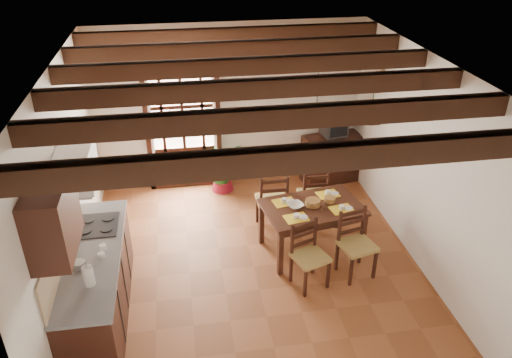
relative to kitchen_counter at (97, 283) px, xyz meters
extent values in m
plane|color=brown|center=(1.96, 0.60, -0.47)|extent=(5.00, 5.00, 0.00)
cube|color=silver|center=(1.96, 3.10, 0.93)|extent=(4.50, 0.02, 2.80)
cube|color=silver|center=(1.96, -1.90, 0.93)|extent=(4.50, 0.02, 2.80)
cube|color=silver|center=(-0.29, 0.60, 0.93)|extent=(0.02, 5.00, 2.80)
cube|color=silver|center=(4.21, 0.60, 0.93)|extent=(0.02, 5.00, 2.80)
cube|color=white|center=(1.96, 0.60, 2.33)|extent=(4.50, 5.00, 0.02)
cube|color=black|center=(1.96, -1.50, 2.22)|extent=(4.50, 0.14, 0.20)
cube|color=black|center=(1.96, -0.66, 2.22)|extent=(4.50, 0.14, 0.20)
cube|color=black|center=(1.96, 0.18, 2.22)|extent=(4.50, 0.14, 0.20)
cube|color=black|center=(1.96, 1.02, 2.22)|extent=(4.50, 0.14, 0.20)
cube|color=black|center=(1.96, 1.86, 2.22)|extent=(4.50, 0.14, 0.20)
cube|color=black|center=(1.96, 2.70, 2.22)|extent=(4.50, 0.14, 0.20)
cube|color=white|center=(1.16, 3.09, 0.63)|extent=(1.01, 0.02, 2.11)
cube|color=black|center=(1.16, 3.04, 1.77)|extent=(1.26, 0.10, 0.08)
cube|color=black|center=(0.57, 3.04, 0.63)|extent=(0.08, 0.10, 2.28)
cube|color=black|center=(1.75, 3.04, 0.63)|extent=(0.08, 0.10, 2.28)
cube|color=black|center=(1.16, 3.02, 0.63)|extent=(1.01, 0.03, 2.02)
cube|color=black|center=(0.01, 0.00, -0.03)|extent=(0.60, 2.20, 0.88)
cube|color=slate|center=(0.01, 0.00, 0.43)|extent=(0.64, 2.25, 0.04)
cube|color=tan|center=(-0.28, 0.00, 0.66)|extent=(0.02, 2.20, 0.50)
cube|color=black|center=(-0.12, -0.70, 1.38)|extent=(0.35, 0.80, 0.70)
cube|color=white|center=(-0.09, 0.55, 1.28)|extent=(0.38, 0.60, 0.50)
cube|color=silver|center=(-0.09, 0.55, 1.01)|extent=(0.32, 0.55, 0.04)
cube|color=black|center=(0.01, 0.55, 0.45)|extent=(0.50, 0.55, 0.02)
cylinder|color=white|center=(0.06, -0.55, 0.56)|extent=(0.11, 0.11, 0.24)
cylinder|color=silver|center=(-0.09, -0.25, 0.48)|extent=(0.14, 0.14, 0.10)
cube|color=#3A1D13|center=(2.83, 0.86, 0.23)|extent=(1.47, 1.08, 0.05)
cube|color=#3A1D13|center=(2.83, 0.86, 0.16)|extent=(1.32, 0.97, 0.10)
cube|color=#3A1D13|center=(3.37, 1.34, -0.13)|extent=(0.08, 0.08, 0.68)
cube|color=#3A1D13|center=(2.16, 1.13, -0.13)|extent=(0.08, 0.08, 0.68)
cube|color=#3A1D13|center=(3.50, 0.60, -0.13)|extent=(0.08, 0.08, 0.68)
cube|color=#3A1D13|center=(2.28, 0.39, -0.13)|extent=(0.08, 0.08, 0.68)
cube|color=#A68B46|center=(2.61, 0.12, -0.03)|extent=(0.52, 0.51, 0.05)
cube|color=black|center=(2.56, 0.27, 0.19)|extent=(0.40, 0.17, 0.45)
cube|color=black|center=(2.61, 0.12, -0.25)|extent=(0.50, 0.48, 0.44)
cube|color=#A68B46|center=(3.28, 0.23, -0.01)|extent=(0.52, 0.50, 0.05)
cube|color=black|center=(3.23, 0.40, 0.22)|extent=(0.43, 0.14, 0.47)
cube|color=black|center=(3.28, 0.23, -0.24)|extent=(0.49, 0.48, 0.46)
cube|color=#A68B46|center=(2.38, 1.50, 0.01)|extent=(0.45, 0.43, 0.05)
cube|color=black|center=(2.38, 1.32, 0.25)|extent=(0.45, 0.04, 0.49)
cube|color=black|center=(2.38, 1.50, -0.23)|extent=(0.43, 0.41, 0.48)
cube|color=#A68B46|center=(3.04, 1.61, -0.02)|extent=(0.42, 0.40, 0.05)
cube|color=black|center=(3.04, 1.44, 0.21)|extent=(0.42, 0.04, 0.46)
cube|color=black|center=(3.04, 1.61, -0.25)|extent=(0.40, 0.38, 0.45)
cube|color=yellow|center=(2.49, 0.65, 0.23)|extent=(0.31, 0.23, 0.01)
cube|color=yellow|center=(3.16, 0.65, 0.23)|extent=(0.31, 0.23, 0.01)
cube|color=yellow|center=(2.49, 1.08, 0.23)|extent=(0.31, 0.23, 0.01)
cube|color=yellow|center=(3.16, 1.08, 0.23)|extent=(0.31, 0.23, 0.01)
cylinder|color=olive|center=(2.83, 0.86, 0.28)|extent=(0.21, 0.21, 0.09)
imported|color=white|center=(2.58, 0.87, 0.28)|extent=(0.27, 0.27, 0.05)
cube|color=black|center=(3.71, 2.83, -0.04)|extent=(1.08, 0.63, 0.86)
cube|color=black|center=(3.71, 2.83, 0.58)|extent=(0.45, 0.42, 0.34)
cube|color=black|center=(3.71, 2.65, 0.58)|extent=(0.32, 0.07, 0.25)
cube|color=white|center=(3.46, 3.08, 1.28)|extent=(0.25, 0.03, 0.32)
cone|color=maroon|center=(1.76, 2.79, -0.36)|extent=(0.38, 0.38, 0.23)
imported|color=#144C19|center=(1.76, 2.79, 0.10)|extent=(2.05, 1.93, 1.82)
cube|color=black|center=(4.10, 2.20, 1.08)|extent=(0.20, 0.42, 0.03)
cube|color=black|center=(4.10, 2.03, 0.99)|extent=(0.18, 0.03, 0.18)
cube|color=black|center=(4.10, 2.37, 0.99)|extent=(0.18, 0.03, 0.18)
imported|color=#B2BFB2|center=(4.10, 2.20, 1.18)|extent=(0.15, 0.15, 0.15)
sphere|color=yellow|center=(4.10, 2.20, 1.39)|extent=(0.14, 0.14, 0.14)
cylinder|color=#144C19|center=(4.10, 2.20, 1.24)|extent=(0.01, 0.01, 0.28)
cube|color=brown|center=(4.18, 2.20, 1.58)|extent=(0.03, 0.32, 0.32)
cube|color=#C3B292|center=(4.17, 2.20, 1.58)|extent=(0.01, 0.26, 0.26)
cylinder|color=black|center=(2.83, 0.96, 1.98)|extent=(0.01, 0.01, 0.70)
cone|color=beige|center=(2.83, 0.96, 1.61)|extent=(0.36, 0.36, 0.14)
sphere|color=#FFD88C|center=(2.83, 0.96, 1.53)|extent=(0.09, 0.09, 0.09)
camera|label=1|loc=(1.10, -4.78, 3.90)|focal=35.00mm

